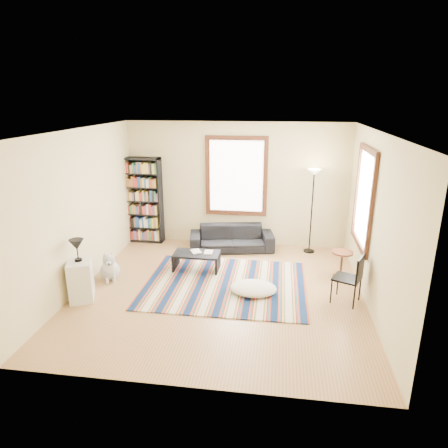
# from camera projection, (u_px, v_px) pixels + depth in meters

# --- Properties ---
(floor) EXTENTS (5.00, 5.00, 0.10)m
(floor) POSITION_uv_depth(u_px,v_px,m) (220.00, 293.00, 7.15)
(floor) COLOR #B07C50
(floor) RESTS_ON ground
(ceiling) EXTENTS (5.00, 5.00, 0.10)m
(ceiling) POSITION_uv_depth(u_px,v_px,m) (220.00, 128.00, 6.26)
(ceiling) COLOR white
(ceiling) RESTS_ON floor
(wall_back) EXTENTS (5.00, 0.10, 2.80)m
(wall_back) POSITION_uv_depth(u_px,v_px,m) (237.00, 184.00, 9.11)
(wall_back) COLOR beige
(wall_back) RESTS_ON floor
(wall_front) EXTENTS (5.00, 0.10, 2.80)m
(wall_front) POSITION_uv_depth(u_px,v_px,m) (184.00, 283.00, 4.30)
(wall_front) COLOR beige
(wall_front) RESTS_ON floor
(wall_left) EXTENTS (0.10, 5.00, 2.80)m
(wall_left) POSITION_uv_depth(u_px,v_px,m) (77.00, 210.00, 7.04)
(wall_left) COLOR beige
(wall_left) RESTS_ON floor
(wall_right) EXTENTS (0.10, 5.00, 2.80)m
(wall_right) POSITION_uv_depth(u_px,v_px,m) (378.00, 223.00, 6.36)
(wall_right) COLOR beige
(wall_right) RESTS_ON floor
(window_back) EXTENTS (1.20, 0.06, 1.60)m
(window_back) POSITION_uv_depth(u_px,v_px,m) (236.00, 176.00, 8.97)
(window_back) COLOR white
(window_back) RESTS_ON wall_back
(window_right) EXTENTS (0.06, 1.20, 1.60)m
(window_right) POSITION_uv_depth(u_px,v_px,m) (364.00, 198.00, 7.06)
(window_right) COLOR white
(window_right) RESTS_ON wall_right
(rug) EXTENTS (2.94, 2.35, 0.02)m
(rug) POSITION_uv_depth(u_px,v_px,m) (225.00, 284.00, 7.37)
(rug) COLOR #0D2144
(rug) RESTS_ON floor
(sofa) EXTENTS (1.07, 1.96, 0.54)m
(sofa) POSITION_uv_depth(u_px,v_px,m) (232.00, 238.00, 8.99)
(sofa) COLOR black
(sofa) RESTS_ON floor
(bookshelf) EXTENTS (0.90, 0.30, 2.00)m
(bookshelf) POSITION_uv_depth(u_px,v_px,m) (143.00, 200.00, 9.30)
(bookshelf) COLOR black
(bookshelf) RESTS_ON floor
(coffee_table) EXTENTS (1.02, 0.81, 0.36)m
(coffee_table) POSITION_uv_depth(u_px,v_px,m) (197.00, 261.00, 7.95)
(coffee_table) COLOR black
(coffee_table) RESTS_ON floor
(book_a) EXTENTS (0.30, 0.28, 0.02)m
(book_a) POSITION_uv_depth(u_px,v_px,m) (192.00, 252.00, 7.90)
(book_a) COLOR beige
(book_a) RESTS_ON coffee_table
(book_b) EXTENTS (0.23, 0.17, 0.02)m
(book_b) POSITION_uv_depth(u_px,v_px,m) (204.00, 252.00, 7.92)
(book_b) COLOR beige
(book_b) RESTS_ON coffee_table
(floor_cushion) EXTENTS (0.99, 0.87, 0.21)m
(floor_cushion) POSITION_uv_depth(u_px,v_px,m) (253.00, 288.00, 7.01)
(floor_cushion) COLOR white
(floor_cushion) RESTS_ON floor
(floor_lamp) EXTENTS (0.36, 0.36, 1.86)m
(floor_lamp) POSITION_uv_depth(u_px,v_px,m) (312.00, 212.00, 8.65)
(floor_lamp) COLOR black
(floor_lamp) RESTS_ON floor
(side_table) EXTENTS (0.49, 0.49, 0.54)m
(side_table) POSITION_uv_depth(u_px,v_px,m) (341.00, 265.00, 7.57)
(side_table) COLOR #451F11
(side_table) RESTS_ON floor
(folding_chair) EXTENTS (0.55, 0.54, 0.86)m
(folding_chair) POSITION_uv_depth(u_px,v_px,m) (347.00, 278.00, 6.64)
(folding_chair) COLOR black
(folding_chair) RESTS_ON floor
(white_cabinet) EXTENTS (0.54, 0.61, 0.70)m
(white_cabinet) POSITION_uv_depth(u_px,v_px,m) (81.00, 280.00, 6.76)
(white_cabinet) COLOR silver
(white_cabinet) RESTS_ON floor
(table_lamp) EXTENTS (0.32, 0.32, 0.38)m
(table_lamp) POSITION_uv_depth(u_px,v_px,m) (77.00, 250.00, 6.60)
(table_lamp) COLOR black
(table_lamp) RESTS_ON white_cabinet
(dog) EXTENTS (0.61, 0.69, 0.57)m
(dog) POSITION_uv_depth(u_px,v_px,m) (109.00, 265.00, 7.52)
(dog) COLOR silver
(dog) RESTS_ON floor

